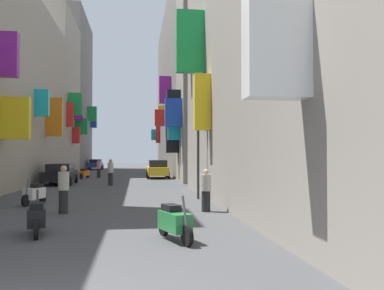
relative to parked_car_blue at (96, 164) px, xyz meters
The scene contains 18 objects.
ground_plane 23.85m from the parked_car_blue, 80.70° to the right, with size 140.00×140.00×0.00m, color #424244.
building_left_mid_c 15.34m from the parked_car_blue, 108.06° to the right, with size 7.39×10.68×16.73m.
building_left_far 10.42m from the parked_car_blue, behind, with size 7.24×13.79×20.63m.
building_right_near 44.83m from the parked_car_blue, 74.48° to the right, with size 7.37×21.73×15.63m.
building_right_mid_c 30.05m from the parked_car_blue, 66.00° to the right, with size 7.25×5.41×16.98m.
building_right_far 17.14m from the parked_car_blue, 36.23° to the right, with size 7.29×30.30×19.20m.
parked_car_blue is the anchor object (origin of this frame).
parked_car_black 28.51m from the parked_car_blue, 89.37° to the right, with size 1.98×4.43×1.44m.
parked_car_yellow 23.10m from the parked_car_blue, 71.28° to the right, with size 1.91×4.27×1.59m.
scooter_orange 21.65m from the parked_car_blue, 86.99° to the right, with size 0.74×1.81×1.13m.
scooter_green 48.83m from the parked_car_blue, 82.35° to the right, with size 0.78×1.82×1.13m.
scooter_black 47.28m from the parked_car_blue, 86.32° to the right, with size 0.64×1.79×1.13m.
scooter_white 40.45m from the parked_car_blue, 88.01° to the right, with size 0.73×1.78×1.13m.
pedestrian_crossing 20.39m from the parked_car_blue, 83.75° to the right, with size 0.54×0.54×1.67m.
pedestrian_near_left 30.35m from the parked_car_blue, 82.68° to the right, with size 0.53×0.53×1.77m.
pedestrian_near_right 44.20m from the parked_car_blue, 79.44° to the right, with size 0.40×0.40×1.55m.
pedestrian_mid_street 43.39m from the parked_car_blue, 85.98° to the right, with size 0.41×0.41×1.69m.
traffic_light_near_corner 40.16m from the parked_car_blue, 77.85° to the right, with size 0.26×0.34×4.30m.
Camera 1 is at (1.74, -4.92, 2.08)m, focal length 39.02 mm.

